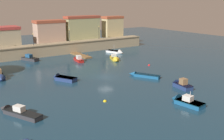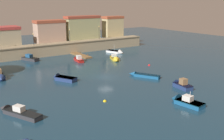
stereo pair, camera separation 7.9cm
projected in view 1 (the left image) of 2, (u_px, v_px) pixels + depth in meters
The scene contains 18 objects.
ground_plane at pixel (106, 77), 50.46m from camera, with size 143.74×143.74×0.00m, color #19384C.
quay_wall at pixel (52, 49), 70.46m from camera, with size 57.01×3.61×3.03m.
old_town_backdrop at pixel (26, 31), 69.59m from camera, with size 52.30×6.03×8.23m.
pier_dock at pixel (81, 55), 69.32m from camera, with size 1.90×8.06×0.70m.
quay_lamp_1 at pixel (33, 37), 67.00m from camera, with size 0.32×0.32×2.93m.
quay_lamp_2 at pixel (69, 33), 72.41m from camera, with size 0.32×0.32×3.39m.
quay_lamp_3 at pixel (99, 31), 77.53m from camera, with size 0.32×0.32×3.79m.
moored_boat_0 at pixel (27, 58), 64.67m from camera, with size 3.89×6.59×1.86m.
moored_boat_2 at pixel (115, 59), 64.39m from camera, with size 3.39×5.24×1.59m.
moored_boat_3 at pixel (116, 52), 73.21m from camera, with size 3.21×5.43×2.80m.
moored_boat_4 at pixel (17, 112), 33.57m from camera, with size 4.19×6.84×1.65m.
moored_boat_5 at pixel (184, 101), 37.11m from camera, with size 2.42×5.02×2.58m.
moored_boat_6 at pixel (142, 75), 50.45m from camera, with size 3.91×5.92×1.16m.
moored_boat_7 at pixel (62, 78), 48.21m from camera, with size 3.68×5.04×1.57m.
moored_boat_8 at pixel (78, 59), 63.55m from camera, with size 1.88×5.01×1.72m.
moored_boat_10 at pixel (180, 85), 44.13m from camera, with size 2.11×4.43×2.03m.
mooring_buoy_0 at pixel (105, 101), 38.08m from camera, with size 0.51×0.51×0.51m, color yellow.
mooring_buoy_1 at pixel (149, 65), 59.26m from camera, with size 0.51×0.51×0.51m, color red.
Camera 1 is at (-26.69, -40.57, 13.79)m, focal length 43.25 mm.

